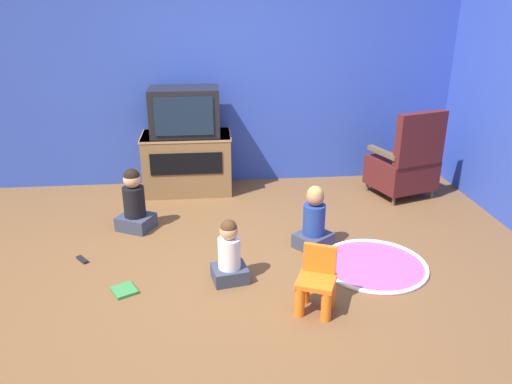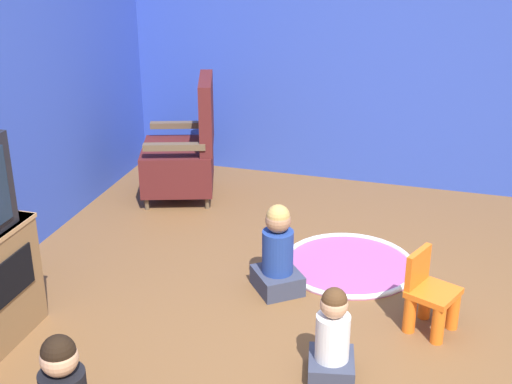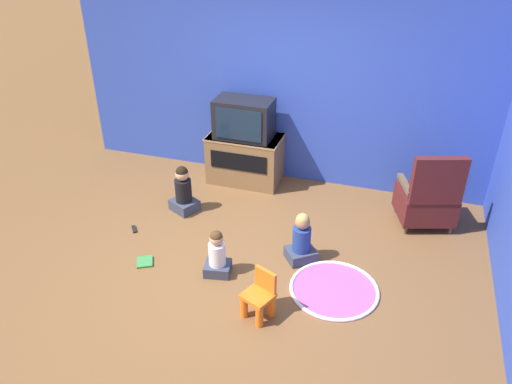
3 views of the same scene
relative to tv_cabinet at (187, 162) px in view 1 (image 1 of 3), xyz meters
The scene contains 12 objects.
ground_plane 1.90m from the tv_cabinet, 74.22° to the right, with size 30.00×30.00×0.00m, color brown.
wall_back 1.20m from the tv_cabinet, 41.42° to the left, with size 5.79×0.12×2.84m.
tv_cabinet is the anchor object (origin of this frame).
television 0.59m from the tv_cabinet, 90.00° to the right, with size 0.76×0.46×0.53m.
black_armchair 2.47m from the tv_cabinet, ahead, with size 0.78×0.74×1.01m.
yellow_kid_chair 2.68m from the tv_cabinet, 68.24° to the right, with size 0.34×0.34×0.48m.
play_mat 2.54m from the tv_cabinet, 49.92° to the right, with size 0.92×0.92×0.04m.
child_watching_left 2.07m from the tv_cabinet, 79.26° to the right, with size 0.31×0.29×0.54m.
child_watching_center 1.10m from the tv_cabinet, 116.30° to the right, with size 0.41×0.39×0.62m.
child_watching_right 1.93m from the tv_cabinet, 52.59° to the right, with size 0.40×0.40×0.60m.
book 2.19m from the tv_cabinet, 101.79° to the right, with size 0.24×0.25×0.02m.
remote_control 1.85m from the tv_cabinet, 118.91° to the right, with size 0.13×0.14×0.02m.
Camera 1 is at (-0.25, -3.74, 2.17)m, focal length 35.00 mm.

